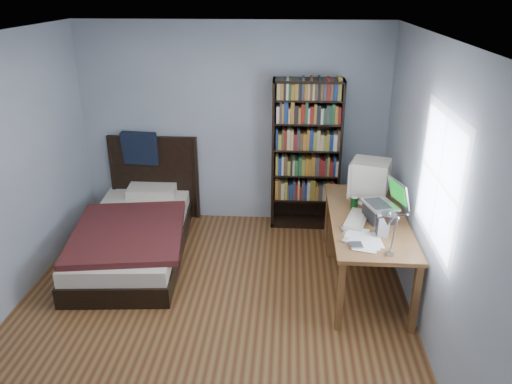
# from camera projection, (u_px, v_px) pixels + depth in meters

# --- Properties ---
(room) EXTENTS (4.20, 4.24, 2.50)m
(room) POSITION_uv_depth(u_px,v_px,m) (209.00, 190.00, 4.26)
(room) COLOR #572E19
(room) RESTS_ON ground
(desk) EXTENTS (0.75, 1.74, 0.73)m
(desk) POSITION_uv_depth(u_px,v_px,m) (360.00, 223.00, 5.53)
(desk) COLOR brown
(desk) RESTS_ON floor
(crt_monitor) EXTENTS (0.49, 0.45, 0.45)m
(crt_monitor) POSITION_uv_depth(u_px,v_px,m) (369.00, 178.00, 5.27)
(crt_monitor) COLOR beige
(crt_monitor) RESTS_ON desk
(laptop) EXTENTS (0.44, 0.41, 0.43)m
(laptop) POSITION_uv_depth(u_px,v_px,m) (381.00, 209.00, 4.86)
(laptop) COLOR #2D2D30
(laptop) RESTS_ON desk
(desk_lamp) EXTENTS (0.23, 0.50, 0.59)m
(desk_lamp) POSITION_uv_depth(u_px,v_px,m) (389.00, 223.00, 3.77)
(desk_lamp) COLOR #99999E
(desk_lamp) RESTS_ON desk
(keyboard) EXTENTS (0.31, 0.49, 0.04)m
(keyboard) POSITION_uv_depth(u_px,v_px,m) (357.00, 219.00, 4.88)
(keyboard) COLOR #BAAE9B
(keyboard) RESTS_ON desk
(speaker) EXTENTS (0.10, 0.10, 0.20)m
(speaker) POSITION_uv_depth(u_px,v_px,m) (383.00, 226.00, 4.56)
(speaker) COLOR gray
(speaker) RESTS_ON desk
(soda_can) EXTENTS (0.07, 0.07, 0.13)m
(soda_can) POSITION_uv_depth(u_px,v_px,m) (354.00, 203.00, 5.12)
(soda_can) COLOR black
(soda_can) RESTS_ON desk
(mouse) EXTENTS (0.07, 0.12, 0.04)m
(mouse) POSITION_uv_depth(u_px,v_px,m) (361.00, 203.00, 5.24)
(mouse) COLOR silver
(mouse) RESTS_ON desk
(phone_silver) EXTENTS (0.07, 0.11, 0.02)m
(phone_silver) POSITION_uv_depth(u_px,v_px,m) (344.00, 229.00, 4.70)
(phone_silver) COLOR silver
(phone_silver) RESTS_ON desk
(phone_grey) EXTENTS (0.08, 0.10, 0.02)m
(phone_grey) POSITION_uv_depth(u_px,v_px,m) (345.00, 240.00, 4.51)
(phone_grey) COLOR gray
(phone_grey) RESTS_ON desk
(external_drive) EXTENTS (0.12, 0.12, 0.02)m
(external_drive) POSITION_uv_depth(u_px,v_px,m) (356.00, 245.00, 4.41)
(external_drive) COLOR gray
(external_drive) RESTS_ON desk
(bookshelf) EXTENTS (0.84, 0.30, 1.86)m
(bookshelf) POSITION_uv_depth(u_px,v_px,m) (306.00, 155.00, 6.11)
(bookshelf) COLOR black
(bookshelf) RESTS_ON floor
(bed) EXTENTS (1.35, 2.27, 1.16)m
(bed) POSITION_uv_depth(u_px,v_px,m) (136.00, 230.00, 5.75)
(bed) COLOR black
(bed) RESTS_ON floor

